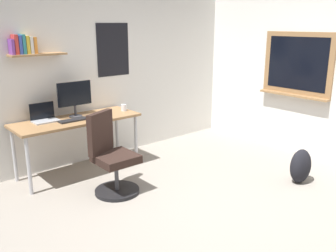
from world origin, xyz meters
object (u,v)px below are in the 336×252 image
coffee_mug (124,108)px  office_chair (111,159)px  computer_mouse (93,116)px  laptop (44,117)px  keyboard (74,120)px  backpack (301,166)px  monitor_primary (75,97)px  desk (77,124)px

coffee_mug → office_chair: bearing=-132.3°
computer_mouse → coffee_mug: coffee_mug is taller
laptop → coffee_mug: bearing=-9.1°
keyboard → coffee_mug: size_ratio=4.02×
keyboard → computer_mouse: (0.28, 0.00, 0.01)m
backpack → monitor_primary: bearing=130.8°
keyboard → computer_mouse: bearing=0.0°
keyboard → laptop: bearing=141.9°
monitor_primary → keyboard: bearing=-124.9°
desk → coffee_mug: bearing=-2.1°
office_chair → laptop: size_ratio=3.06×
office_chair → computer_mouse: (0.19, 0.72, 0.34)m
office_chair → laptop: bearing=111.8°
monitor_primary → computer_mouse: bearing=-47.6°
keyboard → backpack: bearing=-45.0°
monitor_primary → computer_mouse: 0.35m
monitor_primary → computer_mouse: (0.16, -0.17, -0.25)m
desk → backpack: size_ratio=3.74×
desk → computer_mouse: bearing=-20.9°
desk → laptop: laptop is taller
coffee_mug → backpack: (1.22, -2.06, -0.56)m
office_chair → keyboard: (-0.09, 0.72, 0.33)m
monitor_primary → computer_mouse: monitor_primary is taller
office_chair → coffee_mug: size_ratio=10.33×
computer_mouse → coffee_mug: size_ratio=1.13×
laptop → keyboard: (0.28, -0.22, -0.04)m
desk → computer_mouse: 0.23m
computer_mouse → office_chair: bearing=-104.7°
office_chair → keyboard: 0.80m
laptop → keyboard: size_ratio=0.84×
monitor_primary → keyboard: monitor_primary is taller
laptop → computer_mouse: (0.56, -0.22, -0.04)m
computer_mouse → monitor_primary: bearing=132.4°
desk → computer_mouse: (0.20, -0.08, 0.09)m
backpack → office_chair: bearing=146.0°
laptop → keyboard: 0.36m
desk → office_chair: size_ratio=1.70×
desk → laptop: (-0.36, 0.15, 0.12)m
laptop → computer_mouse: laptop is taller
desk → keyboard: 0.14m
desk → backpack: (1.92, -2.08, -0.45)m
office_chair → coffee_mug: 1.10m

